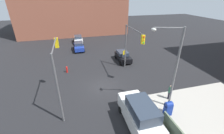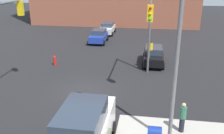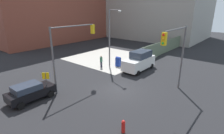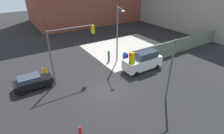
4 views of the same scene
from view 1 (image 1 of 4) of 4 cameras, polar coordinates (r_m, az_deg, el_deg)
ground_plane at (r=18.69m, az=-3.67°, el=-7.46°), size 120.00×120.00×0.00m
traffic_signal_nw_corner at (r=19.95m, az=7.45°, el=9.38°), size 5.66×0.36×6.50m
traffic_signal_se_corner at (r=14.09m, az=-20.24°, el=0.47°), size 5.22×0.36×6.50m
street_lamp_corner at (r=14.35m, az=22.11°, el=0.97°), size 1.14×2.56×8.00m
warning_sign_two_way at (r=23.67m, az=4.53°, el=4.55°), size 0.48×0.48×2.40m
mailbox_blue at (r=15.40m, az=20.63°, el=-14.35°), size 0.56×0.64×1.43m
fire_hydrant at (r=22.60m, az=-16.83°, el=-0.86°), size 0.26×0.26×0.94m
sedan_white at (r=35.89m, az=-12.72°, el=10.24°), size 4.14×2.02×1.62m
hatchback_blue at (r=30.93m, az=-12.52°, el=7.71°), size 3.87×2.02×1.62m
coupe_black at (r=25.37m, az=4.16°, el=4.15°), size 4.12×2.02×1.62m
van_white_delivery at (r=13.30m, az=10.53°, el=-17.38°), size 5.40×2.32×2.62m
pedestrian_crossing at (r=17.34m, az=21.16°, el=-8.83°), size 0.36×0.36×1.74m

